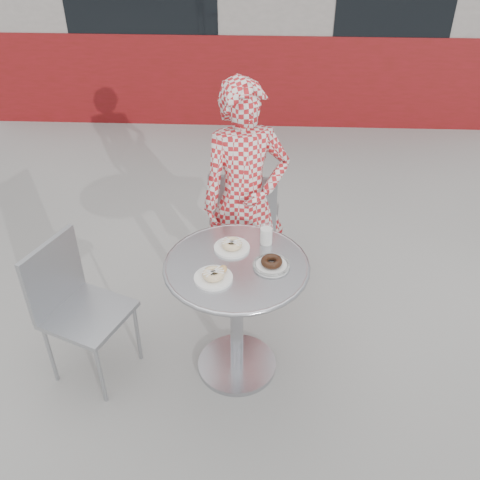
{
  "coord_description": "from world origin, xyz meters",
  "views": [
    {
      "loc": [
        0.1,
        -2.22,
        2.47
      ],
      "look_at": [
        -0.01,
        0.09,
        0.84
      ],
      "focal_mm": 40.0,
      "sensor_mm": 36.0,
      "label": 1
    }
  ],
  "objects_px": {
    "chair_left": "(92,336)",
    "milk_cup": "(266,235)",
    "plate_far": "(232,246)",
    "seated_person": "(245,200)",
    "plate_near": "(214,275)",
    "chair_far": "(246,243)",
    "bistro_table": "(237,292)",
    "plate_checker": "(271,264)"
  },
  "relations": [
    {
      "from": "bistro_table",
      "to": "seated_person",
      "type": "bearing_deg",
      "value": 88.47
    },
    {
      "from": "chair_left",
      "to": "milk_cup",
      "type": "xyz_separation_m",
      "value": [
        0.98,
        0.25,
        0.56
      ]
    },
    {
      "from": "chair_left",
      "to": "plate_far",
      "type": "xyz_separation_m",
      "value": [
        0.8,
        0.19,
        0.53
      ]
    },
    {
      "from": "plate_checker",
      "to": "chair_left",
      "type": "bearing_deg",
      "value": -177.56
    },
    {
      "from": "chair_far",
      "to": "plate_far",
      "type": "relative_size",
      "value": 4.69
    },
    {
      "from": "bistro_table",
      "to": "plate_near",
      "type": "bearing_deg",
      "value": -130.91
    },
    {
      "from": "bistro_table",
      "to": "chair_far",
      "type": "bearing_deg",
      "value": 88.96
    },
    {
      "from": "plate_far",
      "to": "seated_person",
      "type": "bearing_deg",
      "value": 84.65
    },
    {
      "from": "seated_person",
      "to": "plate_checker",
      "type": "bearing_deg",
      "value": -92.23
    },
    {
      "from": "plate_far",
      "to": "milk_cup",
      "type": "xyz_separation_m",
      "value": [
        0.18,
        0.06,
        0.03
      ]
    },
    {
      "from": "chair_left",
      "to": "seated_person",
      "type": "xyz_separation_m",
      "value": [
        0.85,
        0.72,
        0.5
      ]
    },
    {
      "from": "plate_checker",
      "to": "milk_cup",
      "type": "xyz_separation_m",
      "value": [
        -0.03,
        0.2,
        0.04
      ]
    },
    {
      "from": "plate_near",
      "to": "plate_checker",
      "type": "bearing_deg",
      "value": 21.58
    },
    {
      "from": "bistro_table",
      "to": "plate_checker",
      "type": "bearing_deg",
      "value": -2.93
    },
    {
      "from": "milk_cup",
      "to": "plate_far",
      "type": "bearing_deg",
      "value": -162.01
    },
    {
      "from": "chair_far",
      "to": "chair_left",
      "type": "distance_m",
      "value": 1.26
    },
    {
      "from": "milk_cup",
      "to": "chair_far",
      "type": "bearing_deg",
      "value": 101.12
    },
    {
      "from": "plate_checker",
      "to": "milk_cup",
      "type": "distance_m",
      "value": 0.21
    },
    {
      "from": "bistro_table",
      "to": "plate_near",
      "type": "relative_size",
      "value": 3.97
    },
    {
      "from": "bistro_table",
      "to": "chair_far",
      "type": "distance_m",
      "value": 0.94
    },
    {
      "from": "plate_near",
      "to": "milk_cup",
      "type": "xyz_separation_m",
      "value": [
        0.26,
        0.32,
        0.03
      ]
    },
    {
      "from": "chair_far",
      "to": "plate_far",
      "type": "bearing_deg",
      "value": 90.27
    },
    {
      "from": "plate_far",
      "to": "bistro_table",
      "type": "bearing_deg",
      "value": -76.64
    },
    {
      "from": "seated_person",
      "to": "milk_cup",
      "type": "relative_size",
      "value": 13.44
    },
    {
      "from": "chair_far",
      "to": "chair_left",
      "type": "height_order",
      "value": "chair_far"
    },
    {
      "from": "chair_far",
      "to": "chair_left",
      "type": "relative_size",
      "value": 1.06
    },
    {
      "from": "chair_far",
      "to": "milk_cup",
      "type": "relative_size",
      "value": 8.03
    },
    {
      "from": "bistro_table",
      "to": "milk_cup",
      "type": "xyz_separation_m",
      "value": [
        0.15,
        0.2,
        0.24
      ]
    },
    {
      "from": "seated_person",
      "to": "plate_near",
      "type": "distance_m",
      "value": 0.81
    },
    {
      "from": "plate_checker",
      "to": "plate_far",
      "type": "bearing_deg",
      "value": 145.76
    },
    {
      "from": "seated_person",
      "to": "plate_near",
      "type": "xyz_separation_m",
      "value": [
        -0.12,
        -0.79,
        0.03
      ]
    },
    {
      "from": "seated_person",
      "to": "plate_near",
      "type": "bearing_deg",
      "value": -114.6
    },
    {
      "from": "plate_checker",
      "to": "bistro_table",
      "type": "bearing_deg",
      "value": 177.07
    },
    {
      "from": "plate_far",
      "to": "milk_cup",
      "type": "distance_m",
      "value": 0.2
    },
    {
      "from": "milk_cup",
      "to": "chair_left",
      "type": "bearing_deg",
      "value": -165.82
    },
    {
      "from": "plate_far",
      "to": "chair_far",
      "type": "bearing_deg",
      "value": 86.31
    },
    {
      "from": "seated_person",
      "to": "milk_cup",
      "type": "height_order",
      "value": "seated_person"
    },
    {
      "from": "chair_far",
      "to": "plate_near",
      "type": "distance_m",
      "value": 1.14
    },
    {
      "from": "chair_left",
      "to": "bistro_table",
      "type": "bearing_deg",
      "value": -63.81
    },
    {
      "from": "plate_far",
      "to": "plate_near",
      "type": "xyz_separation_m",
      "value": [
        -0.07,
        -0.26,
        0.0
      ]
    },
    {
      "from": "plate_far",
      "to": "milk_cup",
      "type": "relative_size",
      "value": 1.71
    },
    {
      "from": "seated_person",
      "to": "milk_cup",
      "type": "bearing_deg",
      "value": -89.97
    }
  ]
}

